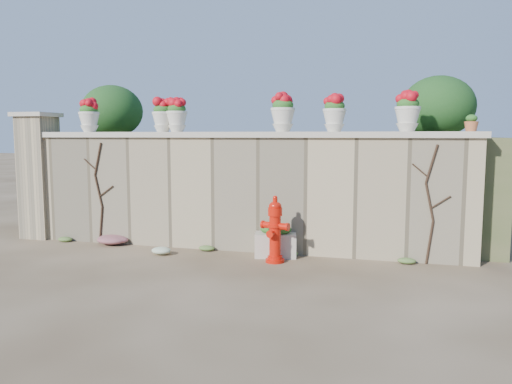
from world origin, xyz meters
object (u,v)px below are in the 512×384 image
(fire_hydrant, at_px, (275,229))
(terracotta_pot, at_px, (471,124))
(urn_pot_0, at_px, (89,116))
(planter_box, at_px, (276,241))

(fire_hydrant, relative_size, terracotta_pot, 4.23)
(fire_hydrant, bearing_deg, urn_pot_0, -176.43)
(planter_box, bearing_deg, fire_hydrant, -90.64)
(terracotta_pot, bearing_deg, urn_pot_0, -180.00)
(fire_hydrant, distance_m, planter_box, 0.47)
(fire_hydrant, bearing_deg, planter_box, 115.59)
(planter_box, relative_size, terracotta_pot, 2.97)
(terracotta_pot, bearing_deg, planter_box, -173.05)
(urn_pot_0, bearing_deg, planter_box, -5.64)
(urn_pot_0, xyz_separation_m, terracotta_pot, (6.77, 0.00, -0.19))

